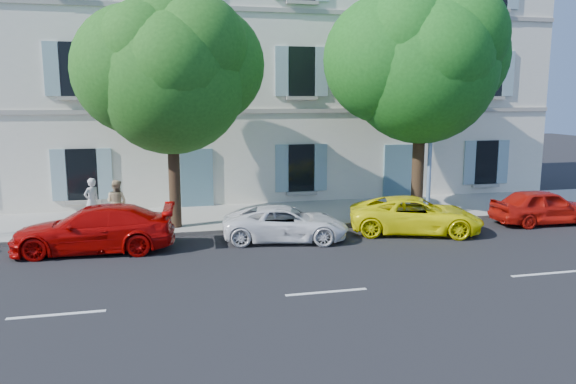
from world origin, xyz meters
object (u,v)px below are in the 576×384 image
object	(u,v)px
street_lamp	(434,97)
car_red_coupe	(94,229)
car_white_coupe	(286,224)
pedestrian_a	(92,201)
pedestrian_b	(117,202)
tree_right	(422,69)
tree_left	(171,78)
car_yellow_supercar	(416,215)
car_red_hatchback	(543,207)

from	to	relation	value
street_lamp	car_red_coupe	bearing A→B (deg)	-172.43
car_white_coupe	pedestrian_a	distance (m)	7.12
pedestrian_a	street_lamp	bearing A→B (deg)	130.45
street_lamp	pedestrian_b	size ratio (longest dim) A/B	4.91
car_white_coupe	tree_right	size ratio (longest dim) A/B	0.47
pedestrian_a	tree_right	bearing A→B (deg)	132.31
car_white_coupe	tree_left	bearing A→B (deg)	69.63
car_yellow_supercar	car_red_hatchback	xyz separation A→B (m)	(5.13, 0.17, 0.03)
tree_left	pedestrian_a	bearing A→B (deg)	155.47
street_lamp	car_yellow_supercar	bearing A→B (deg)	-129.65
car_red_hatchback	tree_right	xyz separation A→B (m)	(-4.05, 1.96, 4.94)
tree_left	car_red_hatchback	bearing A→B (deg)	-8.69
tree_left	pedestrian_a	world-z (taller)	tree_left
tree_right	pedestrian_a	xyz separation A→B (m)	(-11.83, 1.33, -4.63)
car_red_coupe	tree_right	distance (m)	12.62
car_white_coupe	car_red_hatchback	world-z (taller)	car_red_hatchback
car_red_coupe	car_yellow_supercar	xyz separation A→B (m)	(10.38, -0.13, -0.07)
car_red_hatchback	pedestrian_a	distance (m)	16.22
tree_left	street_lamp	xyz separation A→B (m)	(9.31, -0.47, -0.61)
car_red_coupe	tree_right	size ratio (longest dim) A/B	0.56
tree_left	pedestrian_b	xyz separation A→B (m)	(-1.97, 0.83, -4.23)
pedestrian_a	pedestrian_b	distance (m)	0.99
car_white_coupe	car_yellow_supercar	distance (m)	4.52
tree_right	pedestrian_a	world-z (taller)	tree_right
car_red_coupe	car_red_hatchback	world-z (taller)	car_red_coupe
car_white_coupe	street_lamp	world-z (taller)	street_lamp
car_red_coupe	street_lamp	size ratio (longest dim) A/B	0.61
tree_left	street_lamp	world-z (taller)	tree_left
car_red_hatchback	pedestrian_b	xyz separation A→B (m)	(-15.01, 2.83, 0.30)
car_white_coupe	pedestrian_a	bearing A→B (deg)	72.97
tree_right	pedestrian_b	size ratio (longest dim) A/B	5.35
tree_left	street_lamp	distance (m)	9.34
pedestrian_a	pedestrian_b	bearing A→B (deg)	110.66
car_red_hatchback	pedestrian_a	size ratio (longest dim) A/B	2.35
car_red_coupe	tree_left	world-z (taller)	tree_left
car_red_coupe	street_lamp	bearing A→B (deg)	101.85
car_red_hatchback	street_lamp	bearing A→B (deg)	69.83
pedestrian_b	tree_left	bearing A→B (deg)	-170.20
car_yellow_supercar	pedestrian_a	distance (m)	11.30
car_yellow_supercar	street_lamp	size ratio (longest dim) A/B	0.57
street_lamp	pedestrian_b	xyz separation A→B (m)	(-11.28, 1.31, -3.61)
car_red_hatchback	pedestrian_a	xyz separation A→B (m)	(-15.88, 3.29, 0.31)
tree_right	pedestrian_a	bearing A→B (deg)	173.57
car_red_coupe	street_lamp	xyz separation A→B (m)	(11.78, 1.57, 3.87)
car_red_coupe	car_yellow_supercar	world-z (taller)	car_red_coupe
car_white_coupe	car_red_hatchback	xyz separation A→B (m)	(9.64, 0.13, 0.09)
car_red_hatchback	tree_right	distance (m)	6.68
street_lamp	pedestrian_a	distance (m)	12.80
car_red_coupe	car_white_coupe	size ratio (longest dim) A/B	1.18
car_red_hatchback	street_lamp	size ratio (longest dim) A/B	0.49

